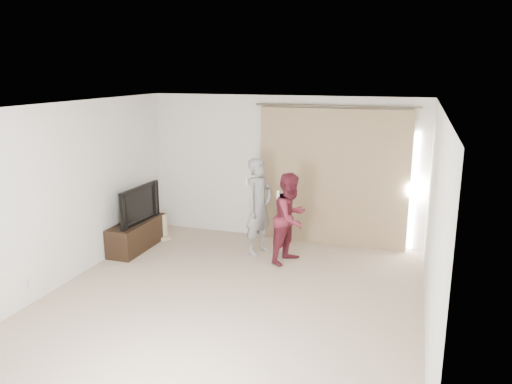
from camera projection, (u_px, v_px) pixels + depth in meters
floor at (231, 300)px, 6.75m from camera, size 5.50×5.50×0.00m
wall_back at (284, 169)px, 8.98m from camera, size 5.00×0.04×2.60m
wall_left at (67, 193)px, 7.19m from camera, size 0.04×5.50×2.60m
ceiling at (228, 106)px, 6.13m from camera, size 5.00×5.50×0.01m
curtain at (333, 178)px, 8.67m from camera, size 2.80×0.11×2.46m
tv_console at (137, 235)px, 8.65m from camera, size 0.44×1.27×0.49m
tv at (135, 204)px, 8.51m from camera, size 0.19×1.11×0.64m
scratching_post at (162, 229)px, 9.18m from camera, size 0.35×0.35×0.47m
person_man at (259, 206)px, 8.32m from camera, size 0.57×0.69×1.63m
person_woman at (291, 218)px, 7.95m from camera, size 0.77×0.86×1.47m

